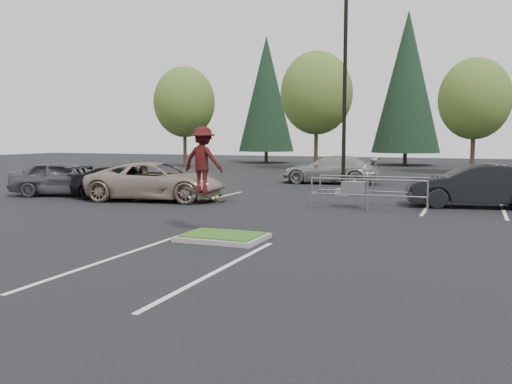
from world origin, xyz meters
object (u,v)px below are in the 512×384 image
at_px(conif_b, 407,82).
at_px(car_l_black, 126,183).
at_px(decid_a, 184,104).
at_px(decid_b, 316,96).
at_px(conif_a, 266,94).
at_px(car_l_grey, 63,178).
at_px(light_pole, 345,96).
at_px(skateboarder, 203,160).
at_px(car_far_silver, 331,170).
at_px(car_r_charc, 475,185).
at_px(car_l_tan, 156,181).
at_px(cart_corral, 358,188).
at_px(decid_c, 474,101).

bearing_deg(conif_b, car_l_black, -103.43).
relative_size(decid_a, decid_b, 0.92).
distance_m(conif_a, car_l_grey, 33.69).
bearing_deg(car_l_grey, car_l_black, -109.22).
bearing_deg(conif_b, conif_a, -177.95).
xyz_separation_m(decid_b, car_l_black, (-1.99, -23.53, -5.33)).
distance_m(decid_a, conif_a, 10.85).
bearing_deg(decid_b, light_pole, -70.65).
bearing_deg(light_pole, conif_a, 117.38).
relative_size(skateboarder, car_far_silver, 0.39).
relative_size(decid_a, car_l_black, 1.81).
height_order(car_l_grey, car_r_charc, car_r_charc).
relative_size(light_pole, car_l_black, 2.05).
bearing_deg(car_far_silver, light_pole, 15.12).
bearing_deg(car_far_silver, decid_b, -164.94).
relative_size(car_l_tan, car_l_black, 1.19).
height_order(conif_b, car_l_tan, conif_b).
relative_size(decid_b, conif_a, 0.74).
bearing_deg(cart_corral, conif_a, 113.81).
xyz_separation_m(decid_b, conif_a, (-7.99, 9.47, 1.05)).
bearing_deg(decid_c, car_l_tan, -118.68).
height_order(conif_a, car_l_grey, conif_a).
height_order(light_pole, car_l_black, light_pole).
distance_m(cart_corral, car_r_charc, 4.59).
bearing_deg(decid_a, decid_c, -0.48).
xyz_separation_m(decid_a, cart_corral, (20.03, -22.26, -4.82)).
bearing_deg(decid_a, skateboarder, -59.75).
bearing_deg(conif_a, skateboarder, -71.67).
xyz_separation_m(light_pole, cart_corral, (1.52, -4.22, -3.80)).
distance_m(decid_b, skateboarder, 30.22).
bearing_deg(decid_b, car_l_tan, -91.19).
xyz_separation_m(skateboarder, car_l_tan, (-5.43, 6.01, -1.23)).
xyz_separation_m(decid_b, car_l_tan, (-0.49, -23.53, -5.23)).
distance_m(skateboarder, car_l_tan, 8.19).
bearing_deg(car_l_tan, decid_c, -39.93).
bearing_deg(conif_a, decid_b, -49.83).
bearing_deg(conif_a, car_far_silver, -60.62).
bearing_deg(cart_corral, car_l_tan, -177.42).
height_order(car_l_tan, car_l_black, car_l_tan).
xyz_separation_m(car_r_charc, car_far_silver, (-7.81, 8.33, -0.03)).
relative_size(decid_c, car_l_tan, 1.43).
relative_size(decid_b, car_l_grey, 2.03).
bearing_deg(car_far_silver, decid_a, -130.55).
bearing_deg(skateboarder, light_pole, -92.51).
bearing_deg(car_r_charc, car_l_grey, -91.34).
bearing_deg(skateboarder, car_l_tan, -42.31).
distance_m(light_pole, decid_c, 18.67).
bearing_deg(cart_corral, decid_b, 106.81).
bearing_deg(car_far_silver, conif_a, -154.89).
height_order(car_l_tan, car_l_grey, car_l_tan).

